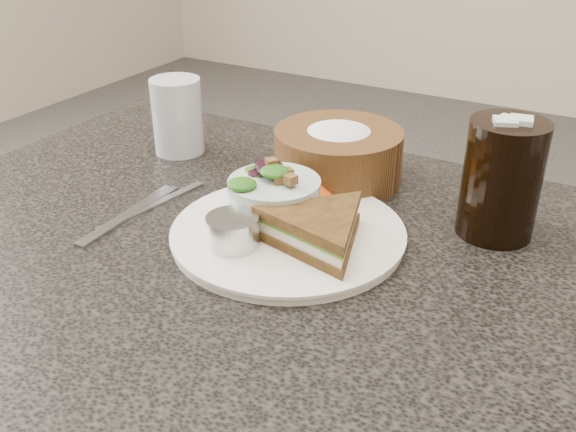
% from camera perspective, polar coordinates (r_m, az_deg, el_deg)
% --- Properties ---
extents(dinner_plate, '(0.28, 0.28, 0.01)m').
position_cam_1_polar(dinner_plate, '(0.77, -0.00, -1.59)').
color(dinner_plate, white).
rests_on(dinner_plate, dining_table).
extents(sandwich, '(0.19, 0.19, 0.04)m').
position_cam_1_polar(sandwich, '(0.72, 2.71, -1.23)').
color(sandwich, brown).
rests_on(sandwich, dinner_plate).
extents(salad_bowl, '(0.14, 0.14, 0.07)m').
position_cam_1_polar(salad_bowl, '(0.78, -1.23, 2.22)').
color(salad_bowl, '#B2C4BB').
rests_on(salad_bowl, dinner_plate).
extents(dressing_ramekin, '(0.07, 0.07, 0.04)m').
position_cam_1_polar(dressing_ramekin, '(0.73, -4.93, -1.37)').
color(dressing_ramekin, '#B8B8B9').
rests_on(dressing_ramekin, dinner_plate).
extents(orange_wedge, '(0.08, 0.08, 0.03)m').
position_cam_1_polar(orange_wedge, '(0.83, 2.50, 2.20)').
color(orange_wedge, '#FD580D').
rests_on(orange_wedge, dinner_plate).
extents(fork, '(0.02, 0.16, 0.00)m').
position_cam_1_polar(fork, '(0.84, -14.37, -0.13)').
color(fork, '#93969D').
rests_on(fork, dining_table).
extents(knife, '(0.04, 0.17, 0.00)m').
position_cam_1_polar(knife, '(0.86, -11.95, 0.92)').
color(knife, '#AEB1B9').
rests_on(knife, dining_table).
extents(bread_basket, '(0.22, 0.22, 0.10)m').
position_cam_1_polar(bread_basket, '(0.90, 4.50, 6.16)').
color(bread_basket, brown).
rests_on(bread_basket, dining_table).
extents(cola_glass, '(0.12, 0.12, 0.15)m').
position_cam_1_polar(cola_glass, '(0.79, 18.52, 3.51)').
color(cola_glass, black).
rests_on(cola_glass, dining_table).
extents(water_glass, '(0.09, 0.09, 0.12)m').
position_cam_1_polar(water_glass, '(1.01, -9.82, 8.75)').
color(water_glass, silver).
rests_on(water_glass, dining_table).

